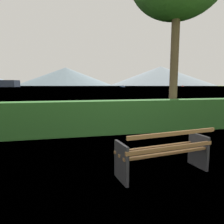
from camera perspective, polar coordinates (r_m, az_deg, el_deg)
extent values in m
plane|color=olive|center=(4.10, 13.86, -16.36)|extent=(1400.00, 1400.00, 0.00)
plane|color=#6B8EA3|center=(310.55, -12.69, 7.13)|extent=(620.00, 620.00, 0.00)
cube|color=olive|center=(3.80, 15.78, -11.14)|extent=(1.77, 0.32, 0.04)
cube|color=olive|center=(3.94, 14.07, -10.37)|extent=(1.77, 0.32, 0.04)
cube|color=olive|center=(4.09, 12.50, -9.64)|extent=(1.77, 0.32, 0.04)
cube|color=olive|center=(3.70, 16.54, -9.69)|extent=(1.77, 0.30, 0.06)
cube|color=olive|center=(3.60, 17.15, -5.84)|extent=(1.77, 0.30, 0.06)
cube|color=#2D2D33|center=(3.56, 2.64, -14.03)|extent=(0.12, 0.51, 0.68)
cube|color=#2D2D33|center=(4.49, 23.20, -10.04)|extent=(0.12, 0.51, 0.68)
cube|color=#285B23|center=(6.98, 1.61, -1.34)|extent=(11.23, 0.66, 1.13)
cylinder|color=brown|center=(8.55, 17.15, 11.95)|extent=(0.32, 0.32, 4.69)
cube|color=#B2332D|center=(254.81, 19.37, 6.91)|extent=(4.36, 4.23, 0.79)
cube|color=silver|center=(254.81, 19.38, 7.08)|extent=(1.92, 1.90, 0.70)
cube|color=#335693|center=(180.40, 3.07, 7.22)|extent=(6.39, 7.82, 0.84)
cube|color=silver|center=(180.40, 3.07, 7.46)|extent=(3.09, 3.32, 0.70)
cone|color=slate|center=(603.25, -12.92, 9.73)|extent=(271.96, 271.96, 51.74)
cone|color=gray|center=(607.93, 13.55, 9.85)|extent=(298.30, 298.30, 55.03)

